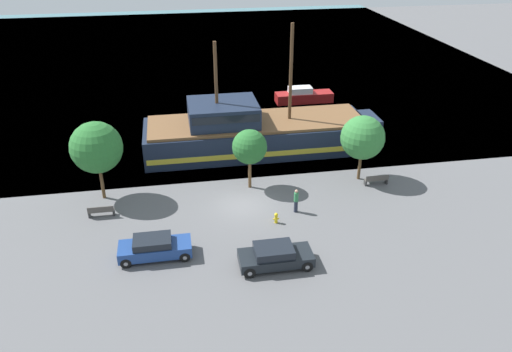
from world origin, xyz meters
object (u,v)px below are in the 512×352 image
at_px(fire_hydrant, 276,218).
at_px(parked_car_curb_front, 275,256).
at_px(pirate_ship, 254,132).
at_px(parked_car_curb_mid, 155,247).
at_px(pedestrian_walking_near, 296,201).
at_px(bench_promenade_east, 377,180).
at_px(bench_promenade_west, 101,211).
at_px(moored_boat_dockside, 303,96).

bearing_deg(fire_hydrant, parked_car_curb_front, -102.72).
relative_size(pirate_ship, parked_car_curb_front, 4.73).
distance_m(parked_car_curb_mid, pedestrian_walking_near, 10.40).
bearing_deg(pirate_ship, pedestrian_walking_near, -83.96).
xyz_separation_m(fire_hydrant, pedestrian_walking_near, (1.66, 1.16, 0.50)).
distance_m(bench_promenade_east, bench_promenade_west, 20.59).
xyz_separation_m(parked_car_curb_mid, bench_promenade_west, (-3.70, 5.32, -0.26)).
bearing_deg(moored_boat_dockside, pedestrian_walking_near, -105.98).
bearing_deg(parked_car_curb_front, pirate_ship, 84.69).
xyz_separation_m(fire_hydrant, bench_promenade_east, (8.78, 3.94, 0.03)).
relative_size(pirate_ship, bench_promenade_west, 11.77).
height_order(parked_car_curb_mid, pedestrian_walking_near, pedestrian_walking_near).
distance_m(parked_car_curb_mid, fire_hydrant, 8.45).
xyz_separation_m(fire_hydrant, bench_promenade_west, (-11.78, 2.85, 0.03)).
bearing_deg(pedestrian_walking_near, bench_promenade_east, 21.34).
relative_size(parked_car_curb_front, parked_car_curb_mid, 1.00).
bearing_deg(pirate_ship, bench_promenade_west, -143.31).
bearing_deg(parked_car_curb_mid, moored_boat_dockside, 58.22).
relative_size(parked_car_curb_front, bench_promenade_west, 2.49).
height_order(parked_car_curb_front, pedestrian_walking_near, pedestrian_walking_near).
relative_size(parked_car_curb_front, bench_promenade_east, 2.38).
bearing_deg(fire_hydrant, pirate_ship, 87.57).
distance_m(parked_car_curb_mid, bench_promenade_east, 18.03).
xyz_separation_m(moored_boat_dockside, bench_promenade_east, (0.67, -19.71, -0.23)).
distance_m(pirate_ship, bench_promenade_east, 11.62).
bearing_deg(pedestrian_walking_near, parked_car_curb_front, -115.18).
bearing_deg(parked_car_curb_front, bench_promenade_west, 145.40).
distance_m(pirate_ship, parked_car_curb_mid, 16.87).
height_order(pirate_ship, bench_promenade_west, pirate_ship).
xyz_separation_m(moored_boat_dockside, pedestrian_walking_near, (-6.44, -22.50, 0.24)).
relative_size(parked_car_curb_mid, pedestrian_walking_near, 2.47).
bearing_deg(parked_car_curb_front, moored_boat_dockside, 72.07).
bearing_deg(bench_promenade_east, parked_car_curb_front, -139.07).
xyz_separation_m(pirate_ship, fire_hydrant, (-0.51, -12.01, -1.28)).
height_order(pirate_ship, parked_car_curb_mid, pirate_ship).
bearing_deg(bench_promenade_east, moored_boat_dockside, 91.96).
xyz_separation_m(parked_car_curb_mid, pedestrian_walking_near, (9.74, 3.63, 0.21)).
relative_size(moored_boat_dockside, pedestrian_walking_near, 3.57).
xyz_separation_m(bench_promenade_west, pedestrian_walking_near, (13.44, -1.70, 0.47)).
xyz_separation_m(pirate_ship, moored_boat_dockside, (7.59, 11.64, -1.02)).
bearing_deg(parked_car_curb_mid, bench_promenade_east, 20.81).
bearing_deg(bench_promenade_east, pedestrian_walking_near, -158.66).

